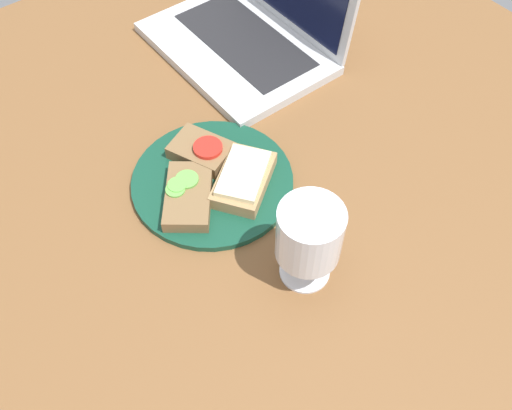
{
  "coord_description": "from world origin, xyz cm",
  "views": [
    {
      "loc": [
        41.37,
        -31.67,
        72.34
      ],
      "look_at": [
        3.94,
        -2.65,
        8.0
      ],
      "focal_mm": 40.0,
      "sensor_mm": 36.0,
      "label": 1
    }
  ],
  "objects_px": {
    "sandwich_with_cucumber": "(188,195)",
    "wine_glass": "(309,237)",
    "sandwich_with_cheese": "(246,177)",
    "plate": "(212,181)",
    "laptop": "(251,28)",
    "sandwich_with_tomato": "(202,150)"
  },
  "relations": [
    {
      "from": "sandwich_with_cucumber",
      "to": "wine_glass",
      "type": "height_order",
      "value": "wine_glass"
    },
    {
      "from": "sandwich_with_cheese",
      "to": "sandwich_with_cucumber",
      "type": "bearing_deg",
      "value": -107.26
    },
    {
      "from": "wine_glass",
      "to": "sandwich_with_cucumber",
      "type": "bearing_deg",
      "value": -162.45
    },
    {
      "from": "sandwich_with_cucumber",
      "to": "sandwich_with_cheese",
      "type": "relative_size",
      "value": 0.97
    },
    {
      "from": "sandwich_with_cucumber",
      "to": "plate",
      "type": "bearing_deg",
      "value": 102.2
    },
    {
      "from": "plate",
      "to": "wine_glass",
      "type": "xyz_separation_m",
      "value": [
        0.21,
        0.01,
        0.08
      ]
    },
    {
      "from": "plate",
      "to": "sandwich_with_cucumber",
      "type": "height_order",
      "value": "sandwich_with_cucumber"
    },
    {
      "from": "sandwich_with_cucumber",
      "to": "wine_glass",
      "type": "relative_size",
      "value": 0.97
    },
    {
      "from": "plate",
      "to": "laptop",
      "type": "height_order",
      "value": "laptop"
    },
    {
      "from": "plate",
      "to": "laptop",
      "type": "xyz_separation_m",
      "value": [
        -0.23,
        0.25,
        0.03
      ]
    },
    {
      "from": "sandwich_with_cucumber",
      "to": "sandwich_with_cheese",
      "type": "xyz_separation_m",
      "value": [
        0.03,
        0.09,
        0.0
      ]
    },
    {
      "from": "sandwich_with_cheese",
      "to": "laptop",
      "type": "relative_size",
      "value": 0.4
    },
    {
      "from": "sandwich_with_tomato",
      "to": "laptop",
      "type": "height_order",
      "value": "laptop"
    },
    {
      "from": "plate",
      "to": "laptop",
      "type": "distance_m",
      "value": 0.35
    },
    {
      "from": "sandwich_with_cheese",
      "to": "laptop",
      "type": "distance_m",
      "value": 0.35
    },
    {
      "from": "plate",
      "to": "wine_glass",
      "type": "height_order",
      "value": "wine_glass"
    },
    {
      "from": "sandwich_with_cucumber",
      "to": "laptop",
      "type": "distance_m",
      "value": 0.39
    },
    {
      "from": "sandwich_with_tomato",
      "to": "wine_glass",
      "type": "distance_m",
      "value": 0.26
    },
    {
      "from": "sandwich_with_cheese",
      "to": "sandwich_with_tomato",
      "type": "height_order",
      "value": "sandwich_with_cheese"
    },
    {
      "from": "wine_glass",
      "to": "sandwich_with_cheese",
      "type": "bearing_deg",
      "value": 171.38
    },
    {
      "from": "sandwich_with_cucumber",
      "to": "wine_glass",
      "type": "xyz_separation_m",
      "value": [
        0.2,
        0.06,
        0.07
      ]
    },
    {
      "from": "laptop",
      "to": "wine_glass",
      "type": "bearing_deg",
      "value": -28.93
    }
  ]
}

